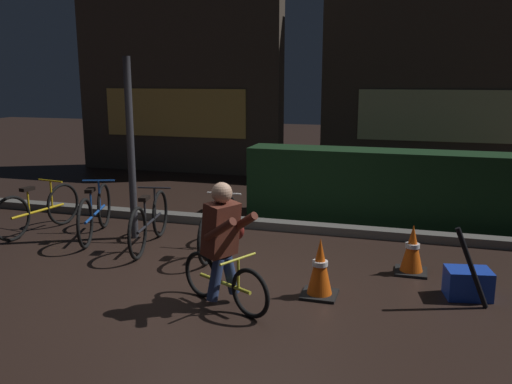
# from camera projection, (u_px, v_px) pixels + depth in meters

# --- Properties ---
(ground_plane) EXTENTS (40.00, 40.00, 0.00)m
(ground_plane) POSITION_uv_depth(u_px,v_px,m) (223.00, 281.00, 5.97)
(ground_plane) COLOR black
(sidewalk_curb) EXTENTS (12.00, 0.24, 0.12)m
(sidewalk_curb) POSITION_uv_depth(u_px,v_px,m) (274.00, 225.00, 8.02)
(sidewalk_curb) COLOR #56544F
(sidewalk_curb) RESTS_ON ground
(hedge_row) EXTENTS (4.80, 0.70, 1.12)m
(hedge_row) POSITION_uv_depth(u_px,v_px,m) (402.00, 187.00, 8.25)
(hedge_row) COLOR black
(hedge_row) RESTS_ON ground
(storefront_left) EXTENTS (4.98, 0.54, 4.66)m
(storefront_left) POSITION_uv_depth(u_px,v_px,m) (178.00, 72.00, 12.54)
(storefront_left) COLOR #42382D
(storefront_left) RESTS_ON ground
(storefront_right) EXTENTS (5.61, 0.54, 4.52)m
(storefront_right) POSITION_uv_depth(u_px,v_px,m) (454.00, 75.00, 11.50)
(storefront_right) COLOR #42382D
(storefront_right) RESTS_ON ground
(street_post) EXTENTS (0.10, 0.10, 2.48)m
(street_post) POSITION_uv_depth(u_px,v_px,m) (131.00, 150.00, 7.32)
(street_post) COLOR #2D2D33
(street_post) RESTS_ON ground
(parked_bike_leftmost) EXTENTS (0.46, 1.57, 0.73)m
(parked_bike_leftmost) POSITION_uv_depth(u_px,v_px,m) (38.00, 210.00, 7.77)
(parked_bike_leftmost) COLOR black
(parked_bike_leftmost) RESTS_ON ground
(parked_bike_left_mid) EXTENTS (0.59, 1.60, 0.77)m
(parked_bike_left_mid) POSITION_uv_depth(u_px,v_px,m) (95.00, 213.00, 7.55)
(parked_bike_left_mid) COLOR black
(parked_bike_left_mid) RESTS_ON ground
(parked_bike_center_left) EXTENTS (0.46, 1.63, 0.76)m
(parked_bike_center_left) POSITION_uv_depth(u_px,v_px,m) (149.00, 222.00, 7.11)
(parked_bike_center_left) COLOR black
(parked_bike_center_left) RESTS_ON ground
(parked_bike_center_right) EXTENTS (0.46, 1.59, 0.73)m
(parked_bike_center_right) POSITION_uv_depth(u_px,v_px,m) (219.00, 227.00, 6.89)
(parked_bike_center_right) COLOR black
(parked_bike_center_right) RESTS_ON ground
(traffic_cone_near) EXTENTS (0.36, 0.36, 0.62)m
(traffic_cone_near) POSITION_uv_depth(u_px,v_px,m) (320.00, 268.00, 5.51)
(traffic_cone_near) COLOR black
(traffic_cone_near) RESTS_ON ground
(traffic_cone_far) EXTENTS (0.36, 0.36, 0.57)m
(traffic_cone_far) POSITION_uv_depth(u_px,v_px,m) (412.00, 250.00, 6.16)
(traffic_cone_far) COLOR black
(traffic_cone_far) RESTS_ON ground
(blue_crate) EXTENTS (0.49, 0.40, 0.30)m
(blue_crate) POSITION_uv_depth(u_px,v_px,m) (468.00, 283.00, 5.50)
(blue_crate) COLOR #193DB7
(blue_crate) RESTS_ON ground
(cyclist) EXTENTS (1.08, 0.67, 1.25)m
(cyclist) POSITION_uv_depth(u_px,v_px,m) (224.00, 244.00, 5.21)
(cyclist) COLOR black
(cyclist) RESTS_ON ground
(closed_umbrella) EXTENTS (0.37, 0.08, 0.81)m
(closed_umbrella) POSITION_uv_depth(u_px,v_px,m) (472.00, 268.00, 5.22)
(closed_umbrella) COLOR black
(closed_umbrella) RESTS_ON ground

